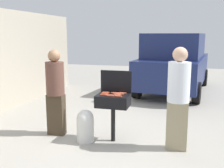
{
  "coord_description": "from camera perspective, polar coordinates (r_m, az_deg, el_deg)",
  "views": [
    {
      "loc": [
        1.25,
        -4.64,
        1.99
      ],
      "look_at": [
        -0.15,
        0.49,
        1.0
      ],
      "focal_mm": 42.9,
      "sensor_mm": 36.0,
      "label": 1
    }
  ],
  "objects": [
    {
      "name": "hot_dog_2",
      "position": [
        4.81,
        1.0,
        -2.45
      ],
      "size": [
        0.13,
        0.04,
        0.03
      ],
      "primitive_type": "cylinder",
      "rotation": [
        0.0,
        1.57,
        0.09
      ],
      "color": "#C6593D",
      "rests_on": "bbq_grill"
    },
    {
      "name": "propane_tank",
      "position": [
        5.08,
        -5.71,
        -8.72
      ],
      "size": [
        0.32,
        0.32,
        0.62
      ],
      "color": "silver",
      "rests_on": "ground"
    },
    {
      "name": "hot_dog_7",
      "position": [
        4.91,
        1.73,
        -2.18
      ],
      "size": [
        0.13,
        0.03,
        0.03
      ],
      "primitive_type": "cylinder",
      "rotation": [
        0.0,
        1.57,
        -0.06
      ],
      "color": "#AD4228",
      "rests_on": "bbq_grill"
    },
    {
      "name": "person_left",
      "position": [
        5.38,
        -11.97,
        -1.13
      ],
      "size": [
        0.36,
        0.36,
        1.7
      ],
      "rotation": [
        0.0,
        0.0,
        0.06
      ],
      "color": "#3F3323",
      "rests_on": "ground"
    },
    {
      "name": "hot_dog_12",
      "position": [
        4.88,
        1.23,
        -2.26
      ],
      "size": [
        0.13,
        0.04,
        0.03
      ],
      "primitive_type": "cylinder",
      "rotation": [
        0.0,
        1.57,
        -0.1
      ],
      "color": "#C6593D",
      "rests_on": "bbq_grill"
    },
    {
      "name": "hot_dog_5",
      "position": [
        4.84,
        -1.77,
        -2.38
      ],
      "size": [
        0.13,
        0.03,
        0.03
      ],
      "primitive_type": "cylinder",
      "rotation": [
        0.0,
        1.57,
        0.07
      ],
      "color": "#AD4228",
      "rests_on": "bbq_grill"
    },
    {
      "name": "bbq_grill",
      "position": [
        4.96,
        0.25,
        -3.9
      ],
      "size": [
        0.6,
        0.44,
        0.9
      ],
      "color": "black",
      "rests_on": "ground"
    },
    {
      "name": "hot_dog_13",
      "position": [
        5.08,
        -1.3,
        -1.74
      ],
      "size": [
        0.13,
        0.03,
        0.03
      ],
      "primitive_type": "cylinder",
      "rotation": [
        0.0,
        1.57,
        0.0
      ],
      "color": "#AD4228",
      "rests_on": "bbq_grill"
    },
    {
      "name": "hot_dog_14",
      "position": [
        4.94,
        -1.6,
        -2.12
      ],
      "size": [
        0.13,
        0.04,
        0.03
      ],
      "primitive_type": "cylinder",
      "rotation": [
        0.0,
        1.57,
        -0.07
      ],
      "color": "#B74C33",
      "rests_on": "bbq_grill"
    },
    {
      "name": "hot_dog_10",
      "position": [
        5.02,
        2.35,
        -1.92
      ],
      "size": [
        0.13,
        0.04,
        0.03
      ],
      "primitive_type": "cylinder",
      "rotation": [
        0.0,
        1.57,
        -0.11
      ],
      "color": "#C6593D",
      "rests_on": "bbq_grill"
    },
    {
      "name": "ground_plane",
      "position": [
        5.2,
        0.17,
        -11.94
      ],
      "size": [
        24.0,
        24.0,
        0.0
      ],
      "primitive_type": "plane",
      "color": "#9E998E"
    },
    {
      "name": "hot_dog_4",
      "position": [
        5.0,
        -1.46,
        -1.95
      ],
      "size": [
        0.13,
        0.03,
        0.03
      ],
      "primitive_type": "cylinder",
      "rotation": [
        0.0,
        1.57,
        0.0
      ],
      "color": "#AD4228",
      "rests_on": "bbq_grill"
    },
    {
      "name": "hot_dog_6",
      "position": [
        4.78,
        -0.36,
        -2.54
      ],
      "size": [
        0.13,
        0.04,
        0.03
      ],
      "primitive_type": "cylinder",
      "rotation": [
        0.0,
        1.57,
        -0.08
      ],
      "color": "#B74C33",
      "rests_on": "bbq_grill"
    },
    {
      "name": "hot_dog_0",
      "position": [
        4.97,
        0.96,
        -2.03
      ],
      "size": [
        0.13,
        0.03,
        0.03
      ],
      "primitive_type": "cylinder",
      "rotation": [
        0.0,
        1.57,
        0.06
      ],
      "color": "#C6593D",
      "rests_on": "bbq_grill"
    },
    {
      "name": "hot_dog_1",
      "position": [
        5.04,
        -1.27,
        -1.87
      ],
      "size": [
        0.13,
        0.03,
        0.03
      ],
      "primitive_type": "cylinder",
      "rotation": [
        0.0,
        1.57,
        0.03
      ],
      "color": "#AD4228",
      "rests_on": "bbq_grill"
    },
    {
      "name": "parked_minivan",
      "position": [
        9.59,
        13.24,
        4.48
      ],
      "size": [
        2.48,
        4.61,
        2.02
      ],
      "rotation": [
        0.0,
        0.0,
        3.01
      ],
      "color": "navy",
      "rests_on": "ground"
    },
    {
      "name": "person_right",
      "position": [
        4.69,
        13.94,
        -2.34
      ],
      "size": [
        0.38,
        0.38,
        1.79
      ],
      "rotation": [
        0.0,
        0.0,
        3.03
      ],
      "color": "gray",
      "rests_on": "ground"
    },
    {
      "name": "hot_dog_11",
      "position": [
        5.02,
        0.55,
        -1.91
      ],
      "size": [
        0.13,
        0.04,
        0.03
      ],
      "primitive_type": "cylinder",
      "rotation": [
        0.0,
        1.57,
        0.07
      ],
      "color": "#B74C33",
      "rests_on": "bbq_grill"
    },
    {
      "name": "grill_lid_open",
      "position": [
        5.09,
        0.89,
        0.53
      ],
      "size": [
        0.6,
        0.05,
        0.42
      ],
      "primitive_type": "cube",
      "color": "black",
      "rests_on": "bbq_grill"
    },
    {
      "name": "hot_dog_8",
      "position": [
        4.99,
        1.88,
        -1.98
      ],
      "size": [
        0.13,
        0.03,
        0.03
      ],
      "primitive_type": "cylinder",
      "rotation": [
        0.0,
        1.57,
        -0.04
      ],
      "color": "#C6593D",
      "rests_on": "bbq_grill"
    },
    {
      "name": "hot_dog_9",
      "position": [
        4.86,
        -0.62,
        -2.32
      ],
      "size": [
        0.13,
        0.03,
        0.03
      ],
      "primitive_type": "cylinder",
      "rotation": [
        0.0,
        1.57,
        -0.01
      ],
      "color": "#B74C33",
      "rests_on": "bbq_grill"
    },
    {
      "name": "hot_dog_3",
      "position": [
        4.75,
        1.39,
        -2.63
      ],
      "size": [
        0.13,
        0.04,
        0.03
      ],
      "primitive_type": "cylinder",
      "rotation": [
        0.0,
        1.57,
        -0.08
      ],
      "color": "#B74C33",
      "rests_on": "bbq_grill"
    }
  ]
}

